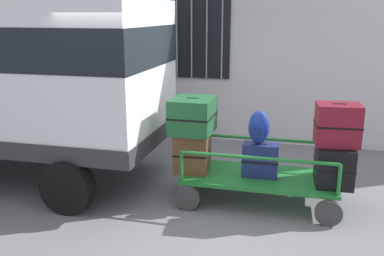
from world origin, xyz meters
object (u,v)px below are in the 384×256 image
(backpack, at_px, (259,128))
(suitcase_center_middle, at_px, (338,125))
(suitcase_left_middle, at_px, (193,115))
(suitcase_midleft_bottom, at_px, (260,160))
(suitcase_center_bottom, at_px, (334,164))
(luggage_cart, at_px, (259,180))
(van, at_px, (6,71))
(suitcase_left_bottom, at_px, (192,152))

(backpack, bearing_deg, suitcase_center_middle, 0.26)
(suitcase_left_middle, xyz_separation_m, suitcase_midleft_bottom, (0.93, -0.02, -0.55))
(suitcase_left_middle, height_order, backpack, suitcase_left_middle)
(suitcase_left_middle, distance_m, suitcase_center_bottom, 1.94)
(luggage_cart, bearing_deg, van, 178.64)
(suitcase_midleft_bottom, bearing_deg, suitcase_left_bottom, 179.23)
(suitcase_midleft_bottom, bearing_deg, backpack, -158.24)
(suitcase_midleft_bottom, xyz_separation_m, backpack, (-0.03, -0.01, 0.45))
(suitcase_left_bottom, relative_size, backpack, 1.23)
(suitcase_left_middle, xyz_separation_m, suitcase_center_bottom, (1.86, -0.04, -0.52))
(luggage_cart, height_order, suitcase_left_bottom, suitcase_left_bottom)
(suitcase_left_middle, height_order, suitcase_center_middle, suitcase_center_middle)
(suitcase_left_bottom, distance_m, suitcase_midleft_bottom, 0.93)
(van, relative_size, suitcase_left_middle, 7.39)
(luggage_cart, relative_size, suitcase_left_middle, 3.24)
(suitcase_midleft_bottom, bearing_deg, suitcase_left_middle, 178.47)
(van, bearing_deg, backpack, -1.92)
(suitcase_left_bottom, bearing_deg, van, 178.00)
(suitcase_left_bottom, distance_m, suitcase_center_middle, 1.93)
(suitcase_left_middle, relative_size, suitcase_center_bottom, 1.05)
(backpack, bearing_deg, luggage_cart, 47.11)
(suitcase_center_middle, bearing_deg, van, 178.52)
(suitcase_left_bottom, height_order, suitcase_center_middle, suitcase_center_middle)
(luggage_cart, distance_m, suitcase_left_bottom, 0.99)
(luggage_cart, distance_m, backpack, 0.74)
(van, relative_size, suitcase_center_middle, 8.34)
(suitcase_midleft_bottom, relative_size, backpack, 1.10)
(luggage_cart, relative_size, suitcase_left_bottom, 3.87)
(suitcase_left_bottom, height_order, backpack, backpack)
(suitcase_center_bottom, distance_m, backpack, 1.05)
(suitcase_center_middle, relative_size, backpack, 1.30)
(van, distance_m, suitcase_left_middle, 2.97)
(van, xyz_separation_m, backpack, (3.82, -0.13, -0.60))
(van, xyz_separation_m, suitcase_center_middle, (4.79, -0.12, -0.50))
(van, xyz_separation_m, suitcase_left_bottom, (2.93, -0.10, -1.01))
(van, bearing_deg, luggage_cart, -1.36)
(van, distance_m, backpack, 3.87)
(suitcase_center_bottom, xyz_separation_m, suitcase_center_middle, (0.00, 0.00, 0.52))
(suitcase_midleft_bottom, distance_m, suitcase_center_middle, 1.08)
(suitcase_midleft_bottom, distance_m, backpack, 0.45)
(luggage_cart, xyz_separation_m, suitcase_midleft_bottom, (0.00, -0.02, 0.29))
(suitcase_left_middle, bearing_deg, suitcase_midleft_bottom, -1.53)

